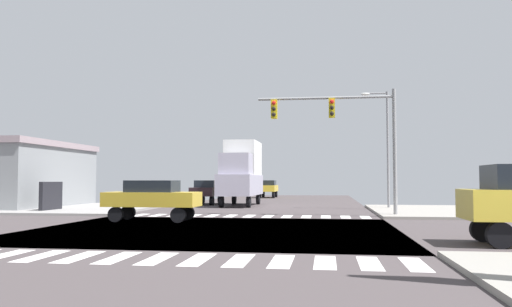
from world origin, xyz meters
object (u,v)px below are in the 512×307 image
(sedan_inner_6, at_px, (152,197))
(traffic_signal_mast, at_px, (340,122))
(box_truck_farside_1, at_px, (241,171))
(sedan_queued_2, at_px, (207,190))
(street_lamp, at_px, (384,138))
(sedan_trailing_4, at_px, (268,187))

(sedan_inner_6, bearing_deg, traffic_signal_mast, 115.67)
(box_truck_farside_1, bearing_deg, sedan_queued_2, -27.61)
(street_lamp, distance_m, sedan_trailing_4, 23.71)
(box_truck_farside_1, height_order, sedan_queued_2, box_truck_farside_1)
(box_truck_farside_1, bearing_deg, sedan_inner_6, 83.33)
(box_truck_farside_1, distance_m, sedan_inner_6, 14.82)
(traffic_signal_mast, distance_m, sedan_inner_6, 10.43)
(box_truck_farside_1, distance_m, sedan_queued_2, 3.68)
(sedan_queued_2, bearing_deg, traffic_signal_mast, 129.85)
(sedan_queued_2, bearing_deg, sedan_trailing_4, -100.66)
(traffic_signal_mast, bearing_deg, sedan_trailing_4, 104.12)
(street_lamp, xyz_separation_m, sedan_trailing_4, (-10.01, 21.20, -3.50))
(street_lamp, xyz_separation_m, sedan_queued_2, (-13.01, 5.26, -3.50))
(sedan_trailing_4, distance_m, sedan_inner_6, 32.21)
(traffic_signal_mast, distance_m, sedan_queued_2, 16.11)
(street_lamp, distance_m, sedan_inner_6, 16.42)
(sedan_trailing_4, height_order, sedan_inner_6, same)
(traffic_signal_mast, bearing_deg, sedan_queued_2, 129.85)
(traffic_signal_mast, height_order, sedan_queued_2, traffic_signal_mast)
(traffic_signal_mast, xyz_separation_m, sedan_trailing_4, (-7.03, 27.96, -3.81))
(traffic_signal_mast, xyz_separation_m, sedan_inner_6, (-8.75, -4.20, -3.81))
(traffic_signal_mast, height_order, sedan_trailing_4, traffic_signal_mast)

